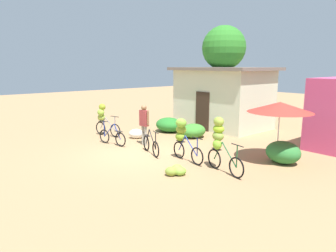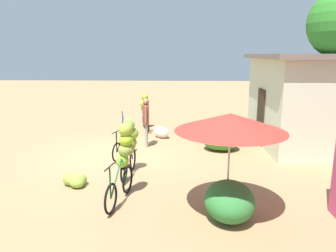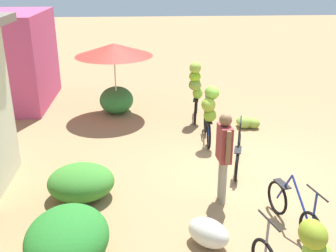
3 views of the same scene
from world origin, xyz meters
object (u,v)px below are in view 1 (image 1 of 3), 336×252
at_px(bicycle_near_pile, 112,137).
at_px(produce_sack, 136,134).
at_px(building_low, 223,97).
at_px(tree_behind_building, 224,49).
at_px(person_vendor, 144,121).
at_px(bicycle_by_shop, 183,135).
at_px(bicycle_leftmost, 103,117).
at_px(bicycle_center_loaded, 151,145).
at_px(banana_pile_on_ground, 176,170).
at_px(bicycle_rightmost, 220,140).
at_px(market_umbrella, 280,107).

height_order(bicycle_near_pile, produce_sack, bicycle_near_pile).
distance_m(building_low, produce_sack, 5.46).
bearing_deg(building_low, tree_behind_building, 130.48).
bearing_deg(person_vendor, bicycle_by_shop, -3.68).
distance_m(bicycle_leftmost, bicycle_center_loaded, 4.08).
distance_m(building_low, bicycle_by_shop, 6.65).
bearing_deg(bicycle_center_loaded, person_vendor, 154.54).
bearing_deg(tree_behind_building, bicycle_by_shop, -59.08).
xyz_separation_m(tree_behind_building, bicycle_by_shop, (4.46, -7.44, -3.38)).
bearing_deg(bicycle_center_loaded, bicycle_leftmost, 177.02).
distance_m(tree_behind_building, person_vendor, 8.19).
relative_size(bicycle_near_pile, bicycle_by_shop, 0.97).
bearing_deg(bicycle_leftmost, banana_pile_on_ground, -9.06).
xyz_separation_m(banana_pile_on_ground, produce_sack, (-4.83, 1.84, 0.08)).
bearing_deg(bicycle_near_pile, bicycle_leftmost, 161.59).
bearing_deg(bicycle_by_shop, bicycle_rightmost, 4.11).
height_order(tree_behind_building, person_vendor, tree_behind_building).
height_order(bicycle_leftmost, person_vendor, person_vendor).
bearing_deg(bicycle_rightmost, bicycle_center_loaded, -169.60).
height_order(banana_pile_on_ground, produce_sack, produce_sack).
bearing_deg(person_vendor, bicycle_center_loaded, -25.46).
distance_m(building_low, bicycle_near_pile, 6.81).
xyz_separation_m(produce_sack, person_vendor, (1.26, -0.45, 0.84)).
xyz_separation_m(tree_behind_building, bicycle_rightmost, (6.06, -7.33, -3.27)).
distance_m(bicycle_near_pile, produce_sack, 1.49).
bearing_deg(bicycle_rightmost, market_umbrella, 72.31).
xyz_separation_m(building_low, tree_behind_building, (-1.36, 1.60, 2.65)).
relative_size(bicycle_leftmost, bicycle_center_loaded, 1.01).
bearing_deg(bicycle_center_loaded, bicycle_near_pile, -169.25).
distance_m(bicycle_near_pile, person_vendor, 1.55).
relative_size(tree_behind_building, bicycle_rightmost, 3.28).
height_order(bicycle_leftmost, bicycle_center_loaded, bicycle_leftmost).
height_order(building_low, person_vendor, building_low).
distance_m(bicycle_rightmost, produce_sack, 5.47).
relative_size(bicycle_near_pile, banana_pile_on_ground, 2.13).
bearing_deg(bicycle_rightmost, person_vendor, 179.33).
height_order(bicycle_by_shop, person_vendor, person_vendor).
relative_size(bicycle_leftmost, banana_pile_on_ground, 2.14).
distance_m(market_umbrella, person_vendor, 5.38).
bearing_deg(banana_pile_on_ground, bicycle_near_pile, 174.98).
distance_m(bicycle_near_pile, banana_pile_on_ground, 4.54).
height_order(bicycle_leftmost, bicycle_by_shop, bicycle_leftmost).
bearing_deg(produce_sack, banana_pile_on_ground, -20.90).
bearing_deg(banana_pile_on_ground, market_umbrella, 70.44).
height_order(bicycle_leftmost, produce_sack, bicycle_leftmost).
xyz_separation_m(bicycle_by_shop, banana_pile_on_ground, (1.04, -1.23, -0.76)).
distance_m(tree_behind_building, produce_sack, 7.97).
bearing_deg(building_low, bicycle_leftmost, -110.42).
height_order(tree_behind_building, bicycle_leftmost, tree_behind_building).
bearing_deg(market_umbrella, building_low, 147.05).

